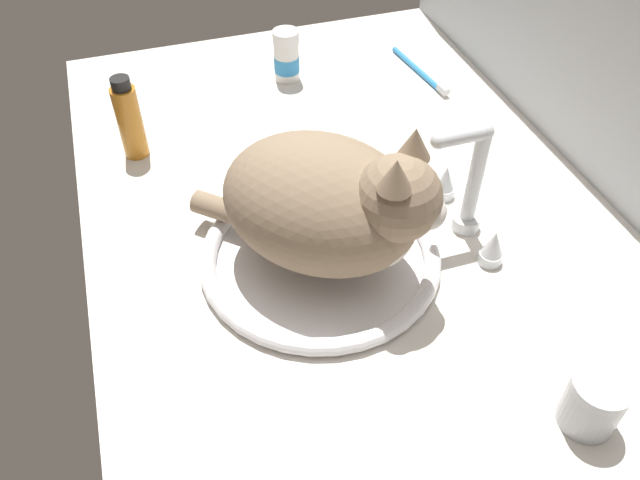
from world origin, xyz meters
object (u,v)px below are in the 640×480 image
Objects in this scene: sink_basin at (320,256)px; amber_bottle at (129,120)px; pill_bottle at (286,57)px; faucet at (468,192)px; metal_jar at (593,402)px; cat at (333,204)px; toothbrush at (421,72)px.

sink_basin is 2.36× the size of amber_bottle.
sink_basin is at bearing -10.64° from pill_bottle.
faucet is 1.85× the size of pill_bottle.
amber_bottle reaches higher than sink_basin.
faucet is 31.40cm from metal_jar.
faucet is 0.55× the size of cat.
sink_basin is 37.02cm from metal_jar.
amber_bottle is at bearing -127.48° from faucet.
amber_bottle is (-31.71, -41.35, -0.26)cm from faucet.
cat is at bearing -37.47° from toothbrush.
pill_bottle is at bearing -165.22° from faucet.
pill_bottle is 25.19cm from toothbrush.
faucet reaches higher than toothbrush.
toothbrush is at bearing 98.77° from amber_bottle.
metal_jar reaches higher than sink_basin.
faucet is 20.11cm from cat.
metal_jar is 0.75× the size of pill_bottle.
pill_bottle is (-46.29, 8.70, 3.39)cm from sink_basin.
sink_basin is at bearing -132.60° from cat.
faucet is 42.09cm from toothbrush.
cat is 3.34× the size of pill_bottle.
sink_basin is 1.72× the size of toothbrush.
faucet is at bearing 90.00° from sink_basin.
metal_jar is (31.22, 19.74, 2.55)cm from sink_basin.
sink_basin is 51.65cm from toothbrush.
faucet is (0.00, 20.91, 5.71)cm from sink_basin.
amber_bottle is (-32.89, -21.72, -4.47)cm from cat.
toothbrush is at bearing 142.53° from cat.
cat reaches higher than amber_bottle.
cat reaches higher than faucet.
cat is 2.32× the size of amber_bottle.
sink_basin is 1.84× the size of faucet.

